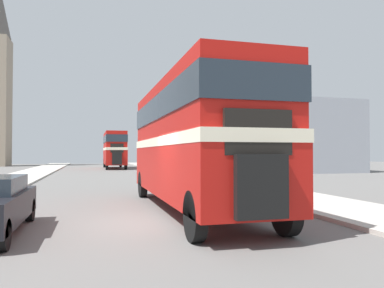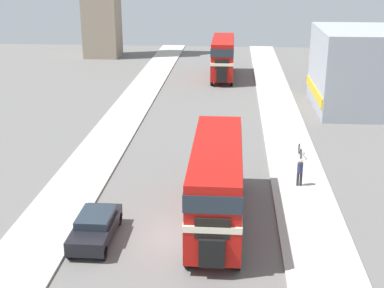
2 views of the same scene
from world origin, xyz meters
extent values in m
plane|color=slate|center=(0.00, 0.00, 0.00)|extent=(120.00, 120.00, 0.00)
cube|color=#B7B2A8|center=(6.75, 0.00, 0.06)|extent=(3.50, 120.00, 0.12)
cube|color=#B2140F|center=(1.82, 1.86, 1.34)|extent=(2.49, 10.47, 1.62)
cube|color=beige|center=(1.82, 1.86, 2.30)|extent=(2.51, 10.52, 0.30)
cube|color=#B2140F|center=(1.82, 1.86, 3.34)|extent=(2.44, 10.26, 1.77)
cube|color=#232D38|center=(1.82, 1.86, 3.43)|extent=(2.51, 10.37, 0.80)
cube|color=black|center=(1.82, -3.48, 1.26)|extent=(1.12, 0.20, 1.30)
cube|color=black|center=(1.82, -3.33, 2.36)|extent=(1.49, 0.12, 0.94)
cylinder|color=black|center=(0.72, -2.48, 0.56)|extent=(0.28, 1.12, 1.12)
cylinder|color=black|center=(2.93, -2.48, 0.56)|extent=(0.28, 1.12, 1.12)
cylinder|color=black|center=(0.72, 6.08, 0.56)|extent=(0.28, 1.12, 1.12)
cylinder|color=black|center=(2.93, 6.08, 0.56)|extent=(0.28, 1.12, 1.12)
cube|color=#B2140F|center=(1.33, 37.27, 1.40)|extent=(2.40, 9.81, 1.73)
cube|color=beige|center=(1.33, 37.27, 2.42)|extent=(2.43, 9.86, 0.31)
cube|color=#B2140F|center=(1.33, 37.27, 3.52)|extent=(2.36, 9.61, 1.89)
cube|color=#232D38|center=(1.33, 37.27, 3.62)|extent=(2.43, 9.71, 0.85)
cube|color=black|center=(1.33, 32.26, 1.31)|extent=(1.08, 0.20, 1.38)
cube|color=black|center=(1.33, 32.40, 2.48)|extent=(1.44, 0.12, 1.01)
cylinder|color=black|center=(0.27, 33.26, 0.56)|extent=(0.28, 1.12, 1.12)
cylinder|color=black|center=(2.39, 33.26, 0.56)|extent=(0.28, 1.12, 1.12)
cylinder|color=black|center=(0.27, 41.16, 0.56)|extent=(0.28, 1.12, 1.12)
cylinder|color=black|center=(2.39, 41.16, 0.56)|extent=(0.28, 1.12, 1.12)
cylinder|color=black|center=(-3.14, -2.23, 0.32)|extent=(0.20, 0.64, 0.64)
cylinder|color=black|center=(-3.14, 1.13, 0.32)|extent=(0.20, 0.64, 0.64)
cylinder|color=#282833|center=(6.54, 6.65, 0.52)|extent=(0.15, 0.15, 0.81)
cylinder|color=#282833|center=(6.72, 6.65, 0.52)|extent=(0.15, 0.15, 0.81)
cylinder|color=navy|center=(6.63, 6.65, 1.25)|extent=(0.34, 0.34, 0.64)
sphere|color=beige|center=(6.63, 6.65, 1.68)|extent=(0.22, 0.22, 0.22)
torus|color=black|center=(7.24, 11.17, 0.48)|extent=(0.05, 0.71, 0.71)
torus|color=black|center=(7.24, 12.22, 0.48)|extent=(0.05, 0.71, 0.71)
cylinder|color=#234C93|center=(7.24, 11.70, 0.62)|extent=(0.04, 1.06, 0.34)
cylinder|color=#234C93|center=(7.24, 12.07, 0.69)|extent=(0.04, 0.04, 0.43)
cube|color=#999EA8|center=(17.25, 25.10, 3.57)|extent=(14.52, 10.27, 7.14)
cube|color=gold|center=(9.93, 25.10, 1.57)|extent=(0.12, 9.76, 0.86)
camera|label=1|loc=(-1.48, -10.35, 1.94)|focal=35.00mm
camera|label=2|loc=(2.51, -23.14, 13.02)|focal=50.00mm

